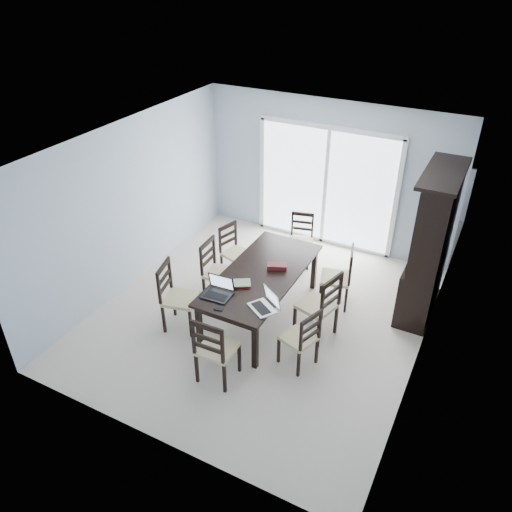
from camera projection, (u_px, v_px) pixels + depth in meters
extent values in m
plane|color=beige|center=(261.00, 314.00, 7.42)|extent=(5.00, 5.00, 0.00)
plane|color=white|center=(262.00, 146.00, 6.04)|extent=(5.00, 5.00, 0.00)
cube|color=#A2B2C1|center=(327.00, 175.00, 8.61)|extent=(4.50, 0.02, 2.60)
cube|color=#A2B2C1|center=(130.00, 205.00, 7.61)|extent=(0.02, 5.00, 2.60)
cube|color=#A2B2C1|center=(432.00, 283.00, 5.85)|extent=(0.02, 5.00, 2.60)
cube|color=gray|center=(339.00, 220.00, 10.08)|extent=(4.50, 2.00, 0.10)
cube|color=#99999E|center=(358.00, 175.00, 10.52)|extent=(4.50, 0.06, 1.10)
cube|color=black|center=(261.00, 274.00, 7.03)|extent=(1.00, 2.20, 0.04)
cube|color=black|center=(261.00, 277.00, 7.06)|extent=(0.88, 2.08, 0.10)
cube|color=black|center=(199.00, 327.00, 6.65)|extent=(0.07, 0.07, 0.69)
cube|color=black|center=(255.00, 347.00, 6.32)|extent=(0.07, 0.07, 0.69)
cube|color=black|center=(266.00, 256.00, 8.15)|extent=(0.07, 0.07, 0.69)
cube|color=black|center=(314.00, 269.00, 7.82)|extent=(0.07, 0.07, 0.69)
cube|color=black|center=(421.00, 284.00, 7.35)|extent=(0.45, 1.30, 0.85)
cube|color=black|center=(437.00, 220.00, 6.77)|extent=(0.38, 1.30, 1.30)
cube|color=black|center=(445.00, 173.00, 6.42)|extent=(0.50, 1.38, 0.05)
cube|color=black|center=(416.00, 230.00, 6.53)|extent=(0.02, 0.36, 1.18)
cube|color=black|center=(423.00, 217.00, 6.84)|extent=(0.02, 0.36, 1.18)
cube|color=black|center=(429.00, 205.00, 7.16)|extent=(0.02, 0.36, 1.18)
cube|color=silver|center=(326.00, 188.00, 8.73)|extent=(2.40, 0.02, 2.10)
cube|color=white|center=(330.00, 127.00, 8.14)|extent=(2.52, 0.05, 0.08)
cube|color=white|center=(325.00, 189.00, 8.72)|extent=(0.06, 0.05, 2.10)
cube|color=white|center=(321.00, 239.00, 9.26)|extent=(2.52, 0.05, 0.05)
cube|color=black|center=(174.00, 303.00, 7.29)|extent=(0.04, 0.04, 0.45)
cube|color=black|center=(164.00, 320.00, 6.96)|extent=(0.04, 0.04, 0.45)
cube|color=black|center=(200.00, 307.00, 7.21)|extent=(0.04, 0.04, 0.45)
cube|color=black|center=(191.00, 324.00, 6.89)|extent=(0.04, 0.04, 0.45)
cube|color=#C7BB85|center=(181.00, 299.00, 6.96)|extent=(0.53, 0.53, 0.05)
cube|color=black|center=(216.00, 277.00, 7.87)|extent=(0.04, 0.04, 0.43)
cube|color=black|center=(204.00, 290.00, 7.57)|extent=(0.04, 0.04, 0.43)
cube|color=black|center=(238.00, 283.00, 7.73)|extent=(0.04, 0.04, 0.43)
cube|color=black|center=(226.00, 296.00, 7.44)|extent=(0.04, 0.04, 0.43)
cube|color=#C7BB85|center=(221.00, 274.00, 7.52)|extent=(0.44, 0.44, 0.05)
cube|color=black|center=(237.00, 257.00, 8.40)|extent=(0.04, 0.04, 0.40)
cube|color=black|center=(222.00, 266.00, 8.18)|extent=(0.04, 0.04, 0.40)
cube|color=black|center=(252.00, 265.00, 8.20)|extent=(0.04, 0.04, 0.40)
cube|color=black|center=(237.00, 274.00, 7.98)|extent=(0.04, 0.04, 0.40)
cube|color=#C7BB85|center=(236.00, 254.00, 8.07)|extent=(0.48, 0.48, 0.05)
cube|color=black|center=(298.00, 364.00, 6.25)|extent=(0.04, 0.04, 0.39)
cube|color=black|center=(317.00, 351.00, 6.46)|extent=(0.04, 0.04, 0.39)
cube|color=black|center=(279.00, 351.00, 6.47)|extent=(0.04, 0.04, 0.39)
cube|color=black|center=(297.00, 338.00, 6.67)|extent=(0.04, 0.04, 0.39)
cube|color=#C7BB85|center=(298.00, 338.00, 6.35)|extent=(0.49, 0.49, 0.05)
cube|color=black|center=(318.00, 334.00, 6.69)|extent=(0.05, 0.05, 0.46)
cube|color=black|center=(336.00, 320.00, 6.95)|extent=(0.05, 0.05, 0.46)
cube|color=black|center=(295.00, 321.00, 6.93)|extent=(0.05, 0.05, 0.46)
cube|color=black|center=(312.00, 308.00, 7.18)|extent=(0.05, 0.05, 0.46)
cube|color=#C7BB85|center=(316.00, 306.00, 6.80)|extent=(0.55, 0.55, 0.05)
cube|color=black|center=(346.00, 300.00, 7.36)|extent=(0.04, 0.04, 0.43)
cube|color=black|center=(347.00, 285.00, 7.68)|extent=(0.04, 0.04, 0.43)
cube|color=black|center=(320.00, 297.00, 7.42)|extent=(0.04, 0.04, 0.43)
cube|color=black|center=(322.00, 283.00, 7.74)|extent=(0.04, 0.04, 0.43)
cube|color=#C7BB85|center=(335.00, 278.00, 7.42)|extent=(0.52, 0.52, 0.05)
cube|color=black|center=(197.00, 368.00, 6.16)|extent=(0.04, 0.04, 0.44)
cube|color=black|center=(225.00, 379.00, 6.02)|extent=(0.04, 0.04, 0.44)
cube|color=black|center=(213.00, 349.00, 6.46)|extent=(0.04, 0.04, 0.44)
cube|color=black|center=(239.00, 358.00, 6.32)|extent=(0.04, 0.04, 0.44)
cube|color=#C7BB85|center=(218.00, 348.00, 6.11)|extent=(0.45, 0.45, 0.05)
cube|color=black|center=(311.00, 249.00, 8.63)|extent=(0.04, 0.04, 0.39)
cube|color=black|center=(291.00, 247.00, 8.70)|extent=(0.04, 0.04, 0.39)
cube|color=black|center=(308.00, 260.00, 8.35)|extent=(0.04, 0.04, 0.39)
cube|color=black|center=(288.00, 257.00, 8.42)|extent=(0.04, 0.04, 0.39)
cube|color=#C7BB85|center=(300.00, 242.00, 8.41)|extent=(0.46, 0.46, 0.05)
cube|color=black|center=(216.00, 296.00, 6.54)|extent=(0.39, 0.28, 0.02)
cube|color=silver|center=(216.00, 288.00, 6.47)|extent=(0.33, 0.06, 0.20)
cube|color=#BABABC|center=(262.00, 308.00, 6.31)|extent=(0.44, 0.40, 0.02)
cube|color=silver|center=(262.00, 300.00, 6.25)|extent=(0.29, 0.21, 0.19)
cube|color=maroon|center=(241.00, 284.00, 6.76)|extent=(0.27, 0.24, 0.03)
cube|color=gold|center=(242.00, 283.00, 6.75)|extent=(0.30, 0.28, 0.01)
cube|color=black|center=(219.00, 309.00, 6.30)|extent=(0.12, 0.07, 0.01)
cube|color=#47120E|center=(277.00, 266.00, 7.10)|extent=(0.31, 0.24, 0.07)
cube|color=maroon|center=(299.00, 190.00, 10.22)|extent=(1.91, 1.77, 0.81)
cube|color=gray|center=(300.00, 170.00, 9.99)|extent=(1.96, 1.83, 0.05)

